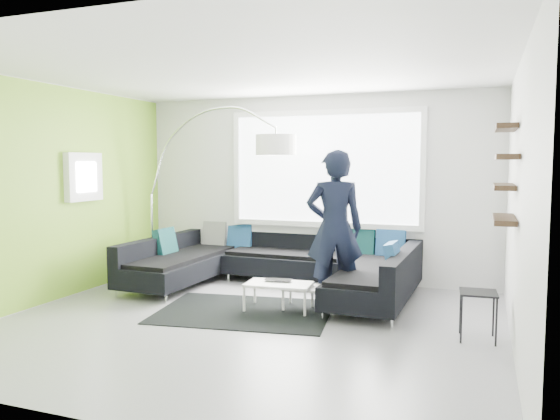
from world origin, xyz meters
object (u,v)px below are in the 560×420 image
object	(u,v)px
arc_lamp	(151,195)
laptop	(277,281)
coffee_table	(295,296)
side_table	(478,316)
person	(335,228)
sectional_sofa	(273,267)

from	to	relation	value
arc_lamp	laptop	distance (m)	2.86
coffee_table	side_table	distance (m)	2.15
coffee_table	arc_lamp	distance (m)	3.09
laptop	arc_lamp	bearing A→B (deg)	149.30
person	laptop	xyz separation A→B (m)	(-0.60, -0.44, -0.63)
side_table	laptop	world-z (taller)	side_table
coffee_table	laptop	world-z (taller)	laptop
sectional_sofa	laptop	world-z (taller)	sectional_sofa
side_table	person	world-z (taller)	person
person	laptop	world-z (taller)	person
side_table	laptop	distance (m)	2.35
sectional_sofa	side_table	world-z (taller)	sectional_sofa
coffee_table	arc_lamp	size ratio (longest dim) A/B	0.39
sectional_sofa	side_table	bearing A→B (deg)	-22.31
coffee_table	arc_lamp	xyz separation A→B (m)	(-2.70, 1.00, 1.13)
side_table	person	xyz separation A→B (m)	(-1.72, 0.82, 0.73)
sectional_sofa	coffee_table	distance (m)	0.97
arc_lamp	person	size ratio (longest dim) A/B	1.33
coffee_table	side_table	xyz separation A→B (m)	(2.10, -0.42, 0.08)
person	sectional_sofa	bearing A→B (deg)	-41.34
person	arc_lamp	bearing A→B (deg)	-31.95
sectional_sofa	coffee_table	size ratio (longest dim) A/B	3.75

